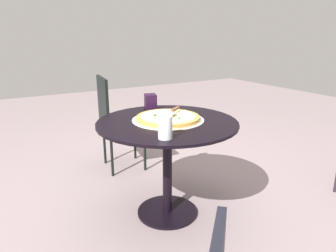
% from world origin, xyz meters
% --- Properties ---
extents(ground_plane, '(10.00, 10.00, 0.00)m').
position_xyz_m(ground_plane, '(0.00, 0.00, 0.00)').
color(ground_plane, gray).
extents(patio_table, '(0.93, 0.93, 0.68)m').
position_xyz_m(patio_table, '(0.00, 0.00, 0.53)').
color(patio_table, black).
rests_on(patio_table, ground).
extents(pizza_on_tray, '(0.48, 0.48, 0.05)m').
position_xyz_m(pizza_on_tray, '(-0.02, -0.02, 0.70)').
color(pizza_on_tray, beige).
rests_on(pizza_on_tray, patio_table).
extents(pizza_server, '(0.20, 0.16, 0.02)m').
position_xyz_m(pizza_server, '(-0.05, -0.03, 0.74)').
color(pizza_server, silver).
rests_on(pizza_server, pizza_on_tray).
extents(drinking_cup, '(0.08, 0.08, 0.13)m').
position_xyz_m(drinking_cup, '(0.18, 0.29, 0.75)').
color(drinking_cup, silver).
rests_on(drinking_cup, patio_table).
extents(napkin_dispenser, '(0.11, 0.12, 0.11)m').
position_xyz_m(napkin_dispenser, '(-0.06, -0.36, 0.74)').
color(napkin_dispenser, black).
rests_on(napkin_dispenser, patio_table).
extents(patio_chair_near, '(0.41, 0.41, 0.87)m').
position_xyz_m(patio_chair_near, '(0.03, -0.90, 0.51)').
color(patio_chair_near, black).
rests_on(patio_chair_near, ground).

